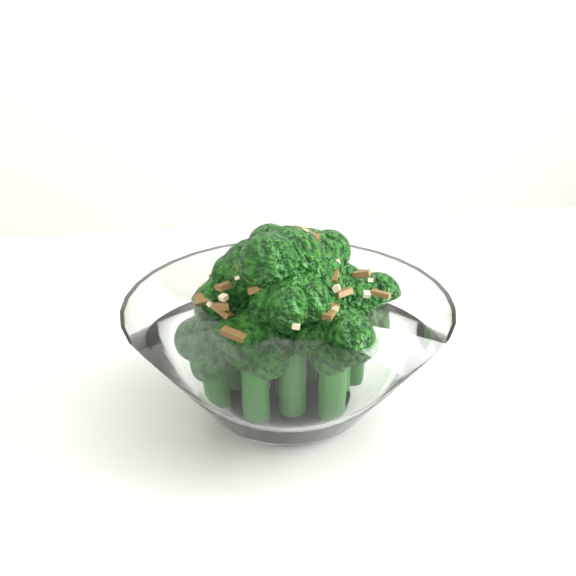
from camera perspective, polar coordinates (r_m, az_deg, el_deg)
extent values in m
cube|color=white|center=(0.51, -18.36, -15.37)|extent=(1.22, 0.83, 0.04)
cylinder|color=white|center=(1.10, 18.01, -15.36)|extent=(0.04, 0.04, 0.71)
cylinder|color=white|center=(0.54, 0.00, -8.11)|extent=(0.09, 0.09, 0.01)
cylinder|color=#1B5817|center=(0.52, 0.00, -3.70)|extent=(0.02, 0.02, 0.08)
sphere|color=#155510|center=(0.49, 0.00, 1.64)|extent=(0.05, 0.05, 0.05)
cylinder|color=#1B5817|center=(0.54, 1.26, -2.92)|extent=(0.02, 0.02, 0.07)
sphere|color=#155510|center=(0.51, 1.32, 1.81)|extent=(0.05, 0.05, 0.05)
cylinder|color=#1B5817|center=(0.53, -2.19, -3.76)|extent=(0.02, 0.02, 0.07)
sphere|color=#155510|center=(0.50, -2.28, 0.93)|extent=(0.05, 0.05, 0.05)
cylinder|color=#1B5817|center=(0.50, 0.33, -5.65)|extent=(0.02, 0.02, 0.07)
sphere|color=#155510|center=(0.48, 0.35, -1.03)|extent=(0.04, 0.04, 0.04)
cylinder|color=#1B5817|center=(0.53, 3.60, -4.69)|extent=(0.02, 0.02, 0.06)
sphere|color=#155510|center=(0.51, 3.71, -1.01)|extent=(0.04, 0.04, 0.04)
cylinder|color=#1B5817|center=(0.53, -3.74, -4.49)|extent=(0.02, 0.02, 0.05)
sphere|color=#155510|center=(0.52, -3.86, -0.94)|extent=(0.04, 0.04, 0.04)
cylinder|color=#1B5817|center=(0.50, 3.19, -6.96)|extent=(0.02, 0.02, 0.05)
sphere|color=#155510|center=(0.48, 3.29, -3.45)|extent=(0.04, 0.04, 0.04)
cylinder|color=#1B5817|center=(0.50, -2.32, -7.12)|extent=(0.02, 0.02, 0.05)
sphere|color=#155510|center=(0.48, -2.40, -3.76)|extent=(0.04, 0.04, 0.04)
cylinder|color=#1B5817|center=(0.56, 4.02, -3.82)|extent=(0.02, 0.02, 0.04)
sphere|color=#155510|center=(0.54, 4.11, -1.12)|extent=(0.04, 0.04, 0.04)
cylinder|color=#1B5817|center=(0.52, -5.14, -6.58)|extent=(0.02, 0.02, 0.04)
sphere|color=#155510|center=(0.50, -5.27, -3.79)|extent=(0.04, 0.04, 0.04)
cylinder|color=#1B5817|center=(0.56, -0.05, -3.26)|extent=(0.02, 0.02, 0.04)
sphere|color=#155510|center=(0.55, -0.05, -0.49)|extent=(0.04, 0.04, 0.04)
cylinder|color=#1B5817|center=(0.54, 4.62, -4.43)|extent=(0.02, 0.02, 0.05)
sphere|color=#155510|center=(0.52, 4.75, -1.15)|extent=(0.04, 0.04, 0.04)
cube|color=brown|center=(0.55, -1.36, 2.26)|extent=(0.01, 0.01, 0.01)
cube|color=brown|center=(0.51, -1.35, 3.47)|extent=(0.01, 0.01, 0.01)
cube|color=brown|center=(0.50, 6.60, -0.41)|extent=(0.01, 0.01, 0.01)
cube|color=brown|center=(0.46, 3.04, -1.69)|extent=(0.01, 0.02, 0.00)
cube|color=brown|center=(0.46, -3.89, -3.29)|extent=(0.02, 0.01, 0.01)
cube|color=brown|center=(0.49, 1.95, 3.38)|extent=(0.01, 0.01, 0.01)
cube|color=brown|center=(0.48, 3.22, 0.87)|extent=(0.01, 0.01, 0.01)
cube|color=brown|center=(0.49, -6.04, -0.77)|extent=(0.01, 0.01, 0.01)
cube|color=brown|center=(0.48, -4.71, -1.63)|extent=(0.01, 0.01, 0.01)
cube|color=brown|center=(0.55, -1.98, 2.18)|extent=(0.02, 0.01, 0.01)
cube|color=brown|center=(0.55, -1.47, 2.33)|extent=(0.01, 0.01, 0.01)
cube|color=brown|center=(0.52, 5.00, 0.95)|extent=(0.02, 0.02, 0.01)
cube|color=brown|center=(0.51, -1.70, 3.41)|extent=(0.01, 0.01, 0.00)
cube|color=brown|center=(0.47, 2.20, 0.06)|extent=(0.01, 0.01, 0.01)
cube|color=brown|center=(0.55, 1.60, 2.06)|extent=(0.01, 0.01, 0.01)
cube|color=brown|center=(0.49, -2.49, 2.52)|extent=(0.01, 0.01, 0.01)
cube|color=brown|center=(0.47, -4.71, -1.32)|extent=(0.01, 0.01, 0.01)
cube|color=brown|center=(0.52, -1.79, 2.62)|extent=(0.01, 0.02, 0.01)
cube|color=brown|center=(0.50, -2.68, 2.48)|extent=(0.01, 0.02, 0.01)
cube|color=brown|center=(0.48, -3.05, 1.65)|extent=(0.01, 0.01, 0.01)
cube|color=brown|center=(0.48, -3.16, 1.17)|extent=(0.01, 0.01, 0.01)
cube|color=brown|center=(0.53, -3.66, 1.65)|extent=(0.01, 0.01, 0.01)
cube|color=brown|center=(0.50, -0.13, 3.82)|extent=(0.01, 0.01, 0.00)
cube|color=brown|center=(0.46, 1.37, -1.53)|extent=(0.02, 0.01, 0.01)
cube|color=brown|center=(0.54, 3.09, 1.89)|extent=(0.01, 0.01, 0.00)
cube|color=brown|center=(0.54, -0.44, 2.52)|extent=(0.01, 0.01, 0.01)
cube|color=brown|center=(0.49, 1.01, 3.99)|extent=(0.01, 0.01, 0.01)
cube|color=brown|center=(0.54, -4.95, 0.93)|extent=(0.01, 0.02, 0.01)
cube|color=brown|center=(0.50, 5.26, 1.00)|extent=(0.01, 0.01, 0.01)
cube|color=brown|center=(0.48, -4.41, 0.19)|extent=(0.01, 0.01, 0.01)
cube|color=brown|center=(0.47, -2.01, 0.07)|extent=(0.02, 0.01, 0.01)
cube|color=brown|center=(0.53, 4.81, 1.23)|extent=(0.02, 0.01, 0.01)
cube|color=brown|center=(0.51, 2.03, 2.65)|extent=(0.01, 0.01, 0.01)
cube|color=brown|center=(0.48, 3.87, -0.35)|extent=(0.01, 0.01, 0.01)
cube|color=brown|center=(0.50, 1.62, 3.48)|extent=(0.01, 0.02, 0.00)
cube|color=brown|center=(0.46, 0.39, -0.90)|extent=(0.02, 0.01, 0.01)
cube|color=brown|center=(0.51, -1.72, 3.38)|extent=(0.01, 0.01, 0.01)
cube|color=beige|center=(0.51, -6.08, 0.19)|extent=(0.00, 0.00, 0.00)
cube|color=beige|center=(0.46, 1.20, -0.84)|extent=(0.01, 0.01, 0.01)
cube|color=beige|center=(0.54, 3.17, 2.28)|extent=(0.00, 0.00, 0.00)
cube|color=beige|center=(0.48, -3.58, 0.74)|extent=(0.00, 0.00, 0.00)
cube|color=beige|center=(0.54, 1.36, 2.36)|extent=(0.01, 0.01, 0.01)
cube|color=beige|center=(0.49, 3.38, 1.86)|extent=(0.01, 0.01, 0.00)
cube|color=beige|center=(0.48, -4.60, -0.68)|extent=(0.01, 0.01, 0.00)
cube|color=beige|center=(0.52, -4.75, 1.45)|extent=(0.01, 0.01, 0.00)
cube|color=beige|center=(0.51, -1.22, 3.50)|extent=(0.01, 0.01, 0.01)
cube|color=beige|center=(0.46, 1.04, -1.01)|extent=(0.01, 0.00, 0.00)
cube|color=beige|center=(0.45, 0.55, -2.72)|extent=(0.01, 0.01, 0.00)
cube|color=beige|center=(0.47, -1.56, 1.71)|extent=(0.01, 0.00, 0.01)
cube|color=beige|center=(0.52, -1.23, 3.32)|extent=(0.00, 0.00, 0.00)
cube|color=beige|center=(0.54, -0.53, 2.83)|extent=(0.01, 0.01, 0.00)
cube|color=beige|center=(0.48, -1.63, 2.50)|extent=(0.00, 0.00, 0.00)
cube|color=beige|center=(0.51, -2.40, 3.11)|extent=(0.01, 0.01, 0.01)
cube|color=beige|center=(0.48, -5.57, -1.18)|extent=(0.00, 0.00, 0.00)
cube|color=beige|center=(0.49, 5.60, -0.44)|extent=(0.00, 0.00, 0.00)
cube|color=beige|center=(0.47, 1.42, 0.23)|extent=(0.00, 0.01, 0.00)
cube|color=beige|center=(0.46, 3.37, -1.54)|extent=(0.00, 0.00, 0.00)
cube|color=beige|center=(0.47, 3.46, -0.02)|extent=(0.01, 0.01, 0.00)
cube|color=beige|center=(0.51, 5.81, 0.57)|extent=(0.00, 0.00, 0.00)
cube|color=beige|center=(0.54, -1.57, 2.41)|extent=(0.01, 0.01, 0.00)
cube|color=beige|center=(0.49, 1.13, 3.97)|extent=(0.01, 0.01, 0.00)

